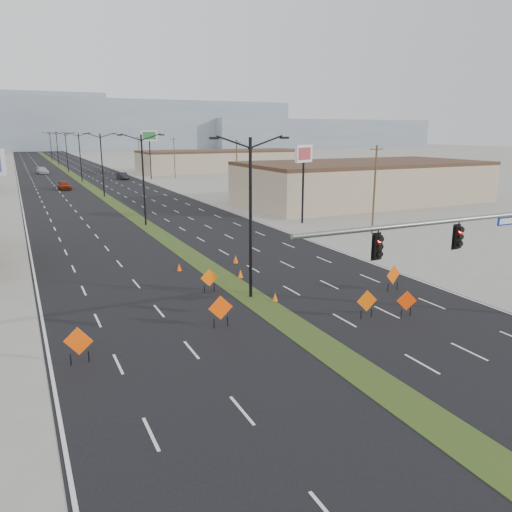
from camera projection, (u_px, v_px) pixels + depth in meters
name	position (u px, v px, depth m)	size (l,w,h in m)	color
ground	(369.00, 378.00, 21.49)	(600.00, 600.00, 0.00)	gray
road_surface	(80.00, 180.00, 108.89)	(25.00, 400.00, 0.02)	black
median_strip	(80.00, 180.00, 108.89)	(2.00, 400.00, 0.04)	#274518
building_se_near	(363.00, 184.00, 74.45)	(36.00, 18.00, 5.50)	tan
building_se_far	(224.00, 162.00, 133.01)	(44.00, 16.00, 5.00)	tan
mesa_center	(107.00, 125.00, 297.12)	(220.00, 50.00, 28.00)	gray
mesa_east	(315.00, 133.00, 348.50)	(160.00, 50.00, 18.00)	gray
signal_mast	(483.00, 242.00, 25.67)	(16.30, 0.60, 8.00)	slate
streetlight_0	(250.00, 214.00, 30.66)	(5.15, 0.24, 10.02)	black
streetlight_1	(143.00, 177.00, 55.13)	(5.15, 0.24, 10.02)	black
streetlight_2	(102.00, 163.00, 79.60)	(5.15, 0.24, 10.02)	black
streetlight_3	(80.00, 156.00, 104.08)	(5.15, 0.24, 10.02)	black
streetlight_4	(67.00, 151.00, 128.55)	(5.15, 0.24, 10.02)	black
streetlight_5	(57.00, 148.00, 153.02)	(5.15, 0.24, 10.02)	black
streetlight_6	(51.00, 145.00, 177.50)	(5.15, 0.24, 10.02)	black
utility_pole_0	(374.00, 189.00, 50.61)	(1.60, 0.20, 9.00)	#4C3823
utility_pole_1	(237.00, 167.00, 81.21)	(1.60, 0.20, 9.00)	#4C3823
utility_pole_2	(174.00, 157.00, 111.80)	(1.60, 0.20, 9.00)	#4C3823
utility_pole_3	(139.00, 152.00, 142.39)	(1.60, 0.20, 9.00)	#4C3823
car_left	(64.00, 185.00, 90.78)	(1.93, 4.79, 1.63)	maroon
car_mid	(123.00, 176.00, 109.95)	(1.61, 4.62, 1.52)	black
car_far	(42.00, 171.00, 124.67)	(2.24, 5.51, 1.60)	#B2B8BC
construction_sign_0	(78.00, 342.00, 22.54)	(1.24, 0.60, 1.79)	#FF4D05
construction_sign_1	(221.00, 309.00, 26.79)	(1.35, 0.16, 1.80)	#FF4905
construction_sign_2	(209.00, 279.00, 32.82)	(1.17, 0.10, 1.56)	#FF6205
construction_sign_3	(367.00, 302.00, 28.14)	(1.25, 0.21, 1.67)	#E05404
construction_sign_4	(393.00, 275.00, 33.04)	(1.31, 0.32, 1.78)	#EC5204
construction_sign_5	(407.00, 302.00, 28.39)	(1.10, 0.46, 1.55)	#EF3905
cone_0	(275.00, 297.00, 31.12)	(0.33, 0.33, 0.56)	#FF6C05
cone_1	(240.00, 274.00, 36.11)	(0.37, 0.37, 0.62)	#FF6805
cone_2	(236.00, 259.00, 40.14)	(0.41, 0.41, 0.68)	#FC5205
cone_3	(179.00, 267.00, 37.90)	(0.36, 0.36, 0.60)	#FF4C05
pole_sign_east_near	(304.00, 160.00, 56.11)	(2.79, 1.48, 8.86)	black
pole_sign_east_far	(149.00, 139.00, 108.64)	(3.46, 0.93, 10.57)	black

